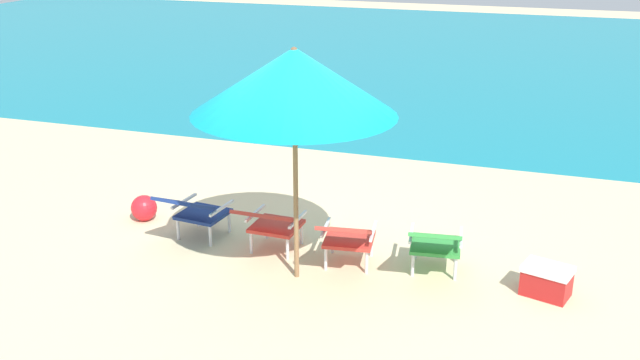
# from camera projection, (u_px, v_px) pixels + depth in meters

# --- Properties ---
(ground_plane) EXTENTS (40.00, 40.00, 0.00)m
(ground_plane) POSITION_uv_depth(u_px,v_px,m) (387.00, 154.00, 11.46)
(ground_plane) COLOR beige
(ocean_band) EXTENTS (40.00, 18.00, 0.01)m
(ocean_band) POSITION_uv_depth(u_px,v_px,m) (463.00, 55.00, 19.31)
(ocean_band) COLOR teal
(ocean_band) RESTS_ON ground_plane
(lounge_chair_far_left) EXTENTS (0.62, 0.92, 0.68)m
(lounge_chair_far_left) POSITION_uv_depth(u_px,v_px,m) (194.00, 210.00, 8.26)
(lounge_chair_far_left) COLOR navy
(lounge_chair_far_left) RESTS_ON ground_plane
(lounge_chair_near_left) EXTENTS (0.57, 0.89, 0.68)m
(lounge_chair_near_left) POSITION_uv_depth(u_px,v_px,m) (270.00, 222.00, 7.94)
(lounge_chair_near_left) COLOR red
(lounge_chair_near_left) RESTS_ON ground_plane
(lounge_chair_near_right) EXTENTS (0.65, 0.94, 0.68)m
(lounge_chair_near_right) POSITION_uv_depth(u_px,v_px,m) (347.00, 236.00, 7.60)
(lounge_chair_near_right) COLOR red
(lounge_chair_near_right) RESTS_ON ground_plane
(lounge_chair_far_right) EXTENTS (0.64, 0.93, 0.68)m
(lounge_chair_far_right) POSITION_uv_depth(u_px,v_px,m) (436.00, 242.00, 7.46)
(lounge_chair_far_right) COLOR #338E3D
(lounge_chair_far_right) RESTS_ON ground_plane
(beach_umbrella_center) EXTENTS (2.78, 2.78, 2.43)m
(beach_umbrella_center) POSITION_uv_depth(u_px,v_px,m) (294.00, 82.00, 6.87)
(beach_umbrella_center) COLOR olive
(beach_umbrella_center) RESTS_ON ground_plane
(beach_ball) EXTENTS (0.32, 0.32, 0.32)m
(beach_ball) POSITION_uv_depth(u_px,v_px,m) (144.00, 208.00, 8.94)
(beach_ball) COLOR red
(beach_ball) RESTS_ON ground_plane
(cooler_box) EXTENTS (0.54, 0.44, 0.32)m
(cooler_box) POSITION_uv_depth(u_px,v_px,m) (547.00, 280.00, 7.17)
(cooler_box) COLOR red
(cooler_box) RESTS_ON ground_plane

